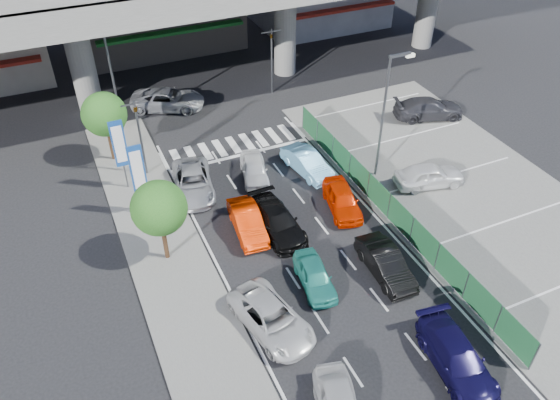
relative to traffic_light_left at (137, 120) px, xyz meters
name	(u,v)px	position (x,y,z in m)	size (l,w,h in m)	color
ground	(321,269)	(6.20, -12.00, -3.94)	(120.00, 120.00, 0.00)	black
parking_lot	(467,194)	(17.20, -10.00, -3.91)	(12.00, 28.00, 0.06)	#585856
sidewalk_left	(168,257)	(-0.80, -8.00, -3.88)	(4.00, 30.00, 0.12)	#585856
fence_run	(399,217)	(11.50, -11.00, -3.04)	(0.16, 22.00, 1.80)	#1B502C
traffic_light_left	(137,120)	(0.00, 0.00, 0.00)	(1.60, 1.24, 5.20)	#595B60
traffic_light_right	(271,45)	(11.70, 7.00, 0.00)	(1.60, 1.24, 5.20)	#595B60
street_lamp_right	(387,107)	(13.37, -6.00, 0.83)	(1.65, 0.22, 8.00)	#595B60
street_lamp_left	(113,68)	(-0.13, 6.00, 0.83)	(1.65, 0.22, 8.00)	#595B60
signboard_near	(138,172)	(-1.00, -4.01, -0.87)	(0.80, 0.14, 4.70)	#595B60
signboard_far	(120,146)	(-1.40, -1.01, -0.87)	(0.80, 0.14, 4.70)	#595B60
tree_near	(159,208)	(-0.80, -8.00, -0.55)	(2.80, 2.80, 4.80)	#382314
tree_far	(104,114)	(-1.60, 2.50, -0.55)	(2.80, 2.80, 4.80)	#382314
minivan_navy_back	(457,358)	(8.66, -19.59, -3.25)	(1.93, 4.76, 1.38)	black
sedan_white_mid_left	(271,318)	(2.38, -14.40, -3.27)	(2.21, 4.79, 1.33)	silver
taxi_teal_mid	(315,276)	(5.38, -12.84, -3.32)	(1.45, 3.60, 1.23)	teal
hatch_black_mid_right	(386,263)	(8.99, -13.58, -3.25)	(1.46, 4.19, 1.38)	black
taxi_orange_left	(247,222)	(3.83, -7.72, -3.26)	(1.43, 4.10, 1.35)	red
sedan_black_mid	(277,221)	(5.36, -8.35, -3.25)	(1.93, 4.76, 1.38)	black
taxi_orange_right	(342,199)	(9.56, -8.12, -3.25)	(1.63, 4.05, 1.38)	red
wagon_silver_front_left	(193,182)	(2.21, -2.94, -3.25)	(2.26, 4.91, 1.36)	#9C9DA2
sedan_white_front_mid	(254,169)	(6.09, -3.13, -3.28)	(1.54, 3.82, 1.30)	white
kei_truck_front_right	(307,163)	(9.38, -3.93, -3.25)	(1.46, 4.19, 1.38)	#68B3E0
crossing_wagon_silver	(168,99)	(3.53, 7.86, -3.18)	(2.50, 5.43, 1.51)	#A1A3A8
parked_sedan_white	(429,175)	(15.52, -8.31, -3.15)	(1.72, 4.28, 1.46)	silver
parked_sedan_dgrey	(429,108)	(20.55, -1.39, -3.14)	(2.06, 5.07, 1.47)	#323237
traffic_cone	(382,190)	(12.43, -7.93, -3.56)	(0.33, 0.33, 0.64)	#F4320D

